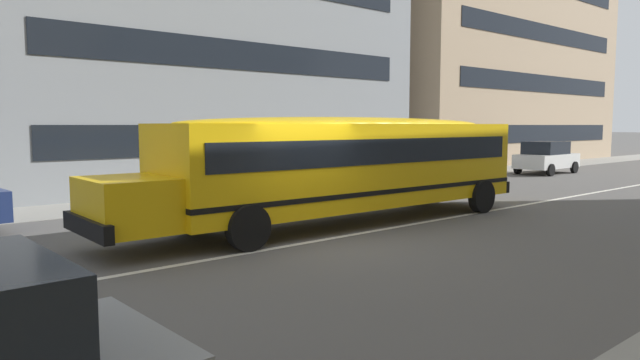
% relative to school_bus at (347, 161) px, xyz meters
% --- Properties ---
extents(ground_plane, '(400.00, 400.00, 0.00)m').
position_rel_school_bus_xyz_m(ground_plane, '(-2.20, -1.22, -1.58)').
color(ground_plane, '#54514F').
extents(sidewalk_far, '(120.00, 3.00, 0.01)m').
position_rel_school_bus_xyz_m(sidewalk_far, '(-2.20, 6.90, -1.58)').
color(sidewalk_far, gray).
rests_on(sidewalk_far, ground_plane).
extents(lane_centreline, '(110.00, 0.16, 0.01)m').
position_rel_school_bus_xyz_m(lane_centreline, '(-2.20, -1.22, -1.58)').
color(lane_centreline, silver).
rests_on(lane_centreline, ground_plane).
extents(school_bus, '(11.96, 2.99, 2.66)m').
position_rel_school_bus_xyz_m(school_bus, '(0.00, 0.00, 0.00)').
color(school_bus, yellow).
rests_on(school_bus, ground_plane).
extents(parked_car_white_past_driveway, '(3.94, 1.96, 1.64)m').
position_rel_school_bus_xyz_m(parked_car_white_past_driveway, '(17.84, 4.06, -0.74)').
color(parked_car_white_past_driveway, silver).
rests_on(parked_car_white_past_driveway, ground_plane).
extents(apartment_block_far_right, '(21.54, 10.18, 19.70)m').
position_rel_school_bus_xyz_m(apartment_block_far_right, '(25.45, 13.47, 8.27)').
color(apartment_block_far_right, tan).
rests_on(apartment_block_far_right, ground_plane).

